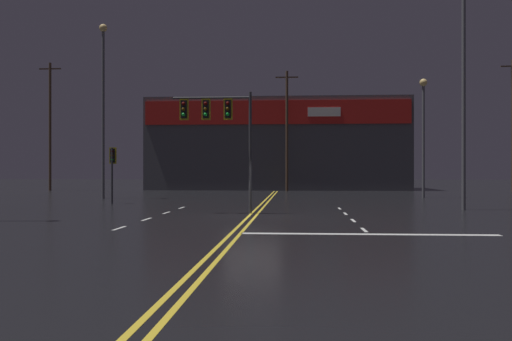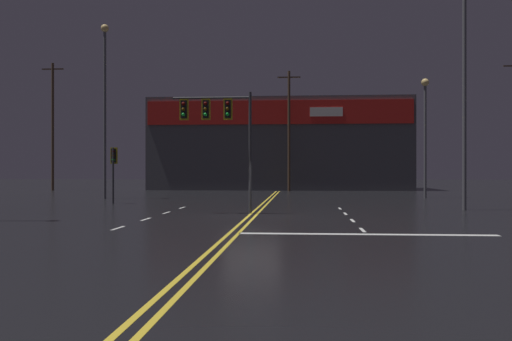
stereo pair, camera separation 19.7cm
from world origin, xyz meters
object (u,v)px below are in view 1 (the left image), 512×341
object	(u,v)px
traffic_signal_corner_northwest	(113,162)
streetlight_far_right	(103,91)
streetlight_far_left	(423,121)
streetlight_median_approach	(464,67)
traffic_signal_median	(217,119)

from	to	relation	value
traffic_signal_corner_northwest	streetlight_far_right	bearing A→B (deg)	113.87
streetlight_far_left	streetlight_median_approach	bearing A→B (deg)	-93.70
traffic_signal_median	streetlight_median_approach	bearing A→B (deg)	14.49
traffic_signal_corner_northwest	streetlight_far_right	size ratio (longest dim) A/B	0.27
streetlight_far_left	streetlight_far_right	world-z (taller)	streetlight_far_right
traffic_signal_corner_northwest	streetlight_far_left	distance (m)	22.42
streetlight_median_approach	streetlight_far_left	bearing A→B (deg)	86.30
traffic_signal_median	streetlight_far_left	size ratio (longest dim) A/B	0.65
streetlight_far_left	streetlight_far_right	xyz separation A→B (m)	(-22.94, -3.03, 1.98)
streetlight_median_approach	streetlight_far_left	xyz separation A→B (m)	(0.84, 12.92, -1.63)
streetlight_median_approach	traffic_signal_corner_northwest	bearing A→B (deg)	168.27
traffic_signal_median	traffic_signal_corner_northwest	world-z (taller)	traffic_signal_median
traffic_signal_median	traffic_signal_corner_northwest	bearing A→B (deg)	135.54
traffic_signal_median	streetlight_median_approach	xyz separation A→B (m)	(12.18, 3.15, 2.84)
streetlight_far_left	streetlight_far_right	distance (m)	23.22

